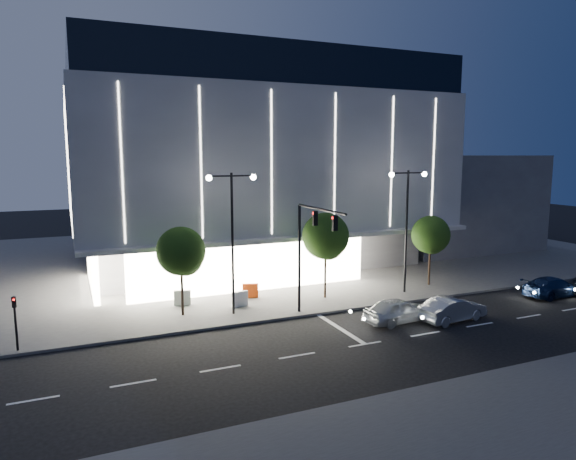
% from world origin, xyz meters
% --- Properties ---
extents(ground, '(160.00, 160.00, 0.00)m').
position_xyz_m(ground, '(0.00, 0.00, 0.00)').
color(ground, black).
rests_on(ground, ground).
extents(sidewalk_museum, '(70.00, 40.00, 0.15)m').
position_xyz_m(sidewalk_museum, '(5.00, 24.00, 0.07)').
color(sidewalk_museum, '#474747').
rests_on(sidewalk_museum, ground).
extents(museum, '(30.00, 25.80, 18.00)m').
position_xyz_m(museum, '(2.98, 22.31, 9.27)').
color(museum, '#4C4C51').
rests_on(museum, ground).
extents(annex_building, '(16.00, 20.00, 10.00)m').
position_xyz_m(annex_building, '(26.00, 24.00, 5.00)').
color(annex_building, '#4C4C51').
rests_on(annex_building, ground).
extents(traffic_mast, '(0.33, 5.89, 7.07)m').
position_xyz_m(traffic_mast, '(1.00, 3.34, 5.03)').
color(traffic_mast, black).
rests_on(traffic_mast, ground).
extents(street_lamp_west, '(3.16, 0.36, 9.00)m').
position_xyz_m(street_lamp_west, '(-3.00, 6.00, 5.96)').
color(street_lamp_west, black).
rests_on(street_lamp_west, ground).
extents(street_lamp_east, '(3.16, 0.36, 9.00)m').
position_xyz_m(street_lamp_east, '(10.00, 6.00, 5.96)').
color(street_lamp_east, black).
rests_on(street_lamp_east, ground).
extents(ped_signal_far, '(0.22, 0.24, 3.00)m').
position_xyz_m(ped_signal_far, '(-15.00, 4.50, 1.89)').
color(ped_signal_far, black).
rests_on(ped_signal_far, ground).
extents(tree_left, '(3.02, 3.02, 5.72)m').
position_xyz_m(tree_left, '(-5.97, 7.02, 4.03)').
color(tree_left, black).
rests_on(tree_left, ground).
extents(tree_mid, '(3.25, 3.25, 6.15)m').
position_xyz_m(tree_mid, '(4.03, 7.02, 4.33)').
color(tree_mid, black).
rests_on(tree_mid, ground).
extents(tree_right, '(2.91, 2.91, 5.51)m').
position_xyz_m(tree_right, '(13.03, 7.02, 3.88)').
color(tree_right, black).
rests_on(tree_right, ground).
extents(car_lead, '(4.58, 2.15, 1.51)m').
position_xyz_m(car_lead, '(5.79, 0.83, 0.76)').
color(car_lead, '#B4B8BD').
rests_on(car_lead, ground).
extents(car_second, '(4.66, 2.11, 1.48)m').
position_xyz_m(car_second, '(8.98, -0.25, 0.74)').
color(car_second, '#B5B9BE').
rests_on(car_second, ground).
extents(car_third, '(4.89, 2.03, 1.41)m').
position_xyz_m(car_third, '(19.38, 1.19, 0.71)').
color(car_third, '#132349').
rests_on(car_third, ground).
extents(barrier_b, '(1.13, 0.50, 1.00)m').
position_xyz_m(barrier_b, '(-5.57, 9.14, 0.65)').
color(barrier_b, silver).
rests_on(barrier_b, sidewalk_museum).
extents(barrier_c, '(1.13, 0.54, 1.00)m').
position_xyz_m(barrier_c, '(-0.82, 9.05, 0.65)').
color(barrier_c, '#D23E0B').
rests_on(barrier_c, sidewalk_museum).
extents(barrier_d, '(1.13, 0.44, 1.00)m').
position_xyz_m(barrier_d, '(-2.14, 7.34, 0.65)').
color(barrier_d, white).
rests_on(barrier_d, sidewalk_museum).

